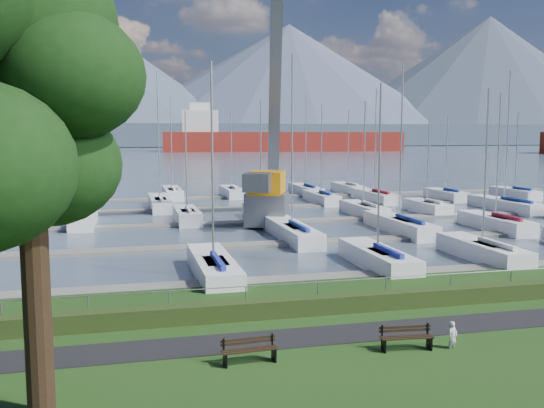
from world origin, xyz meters
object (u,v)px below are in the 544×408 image
object	(u,v)px
bench_left	(249,350)
person	(453,333)
crane	(269,156)
bench_right	(406,338)

from	to	relation	value
bench_left	person	xyz separation A→B (m)	(6.94, -0.33, 0.12)
person	crane	distance (m)	30.61
bench_right	crane	bearing A→B (deg)	91.20
bench_right	crane	world-z (taller)	crane
bench_right	person	bearing A→B (deg)	-2.84
bench_left	crane	bearing A→B (deg)	71.76
bench_left	person	size ratio (longest dim) A/B	1.68
bench_right	person	xyz separation A→B (m)	(1.59, -0.24, 0.12)
bench_right	crane	xyz separation A→B (m)	(2.42, 29.98, 4.91)
bench_left	bench_right	distance (m)	5.36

